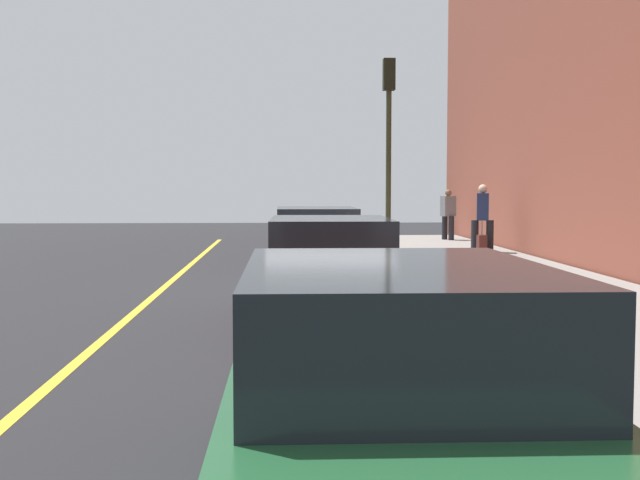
{
  "coord_description": "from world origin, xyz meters",
  "views": [
    {
      "loc": [
        -15.58,
        0.95,
        1.93
      ],
      "look_at": [
        -1.0,
        0.23,
        0.96
      ],
      "focal_mm": 44.9,
      "sensor_mm": 36.0,
      "label": 1
    }
  ],
  "objects_px": {
    "traffic_light_pole": "(389,127)",
    "parked_car_red": "(330,272)",
    "rolling_suitcase": "(482,244)",
    "parked_car_silver": "(316,244)",
    "parked_car_green": "(391,395)",
    "pedestrian_navy_coat": "(483,216)",
    "pedestrian_grey_coat": "(448,213)"
  },
  "relations": [
    {
      "from": "traffic_light_pole",
      "to": "rolling_suitcase",
      "type": "bearing_deg",
      "value": -41.64
    },
    {
      "from": "parked_car_green",
      "to": "parked_car_silver",
      "type": "relative_size",
      "value": 0.99
    },
    {
      "from": "traffic_light_pole",
      "to": "parked_car_silver",
      "type": "bearing_deg",
      "value": 128.99
    },
    {
      "from": "parked_car_red",
      "to": "traffic_light_pole",
      "type": "bearing_deg",
      "value": -14.11
    },
    {
      "from": "parked_car_silver",
      "to": "rolling_suitcase",
      "type": "distance_m",
      "value": 6.71
    },
    {
      "from": "parked_car_silver",
      "to": "pedestrian_navy_coat",
      "type": "bearing_deg",
      "value": -43.14
    },
    {
      "from": "pedestrian_grey_coat",
      "to": "parked_car_silver",
      "type": "bearing_deg",
      "value": 154.28
    },
    {
      "from": "parked_car_green",
      "to": "pedestrian_grey_coat",
      "type": "bearing_deg",
      "value": -12.7
    },
    {
      "from": "traffic_light_pole",
      "to": "rolling_suitcase",
      "type": "xyz_separation_m",
      "value": [
        3.39,
        -3.01,
        -2.87
      ]
    },
    {
      "from": "traffic_light_pole",
      "to": "rolling_suitcase",
      "type": "relative_size",
      "value": 5.46
    },
    {
      "from": "parked_car_red",
      "to": "rolling_suitcase",
      "type": "xyz_separation_m",
      "value": [
        10.35,
        -4.76,
        -0.36
      ]
    },
    {
      "from": "pedestrian_navy_coat",
      "to": "rolling_suitcase",
      "type": "xyz_separation_m",
      "value": [
        -0.38,
        0.11,
        -0.74
      ]
    },
    {
      "from": "parked_car_silver",
      "to": "pedestrian_navy_coat",
      "type": "height_order",
      "value": "pedestrian_navy_coat"
    },
    {
      "from": "traffic_light_pole",
      "to": "pedestrian_navy_coat",
      "type": "bearing_deg",
      "value": -39.64
    },
    {
      "from": "parked_car_green",
      "to": "parked_car_silver",
      "type": "height_order",
      "value": "same"
    },
    {
      "from": "parked_car_green",
      "to": "pedestrian_navy_coat",
      "type": "relative_size",
      "value": 2.42
    },
    {
      "from": "pedestrian_navy_coat",
      "to": "traffic_light_pole",
      "type": "xyz_separation_m",
      "value": [
        -3.77,
        3.12,
        2.13
      ]
    },
    {
      "from": "parked_car_silver",
      "to": "parked_car_green",
      "type": "bearing_deg",
      "value": 179.47
    },
    {
      "from": "rolling_suitcase",
      "to": "parked_car_red",
      "type": "bearing_deg",
      "value": 155.28
    },
    {
      "from": "parked_car_red",
      "to": "traffic_light_pole",
      "type": "relative_size",
      "value": 0.97
    },
    {
      "from": "parked_car_red",
      "to": "pedestrian_navy_coat",
      "type": "xyz_separation_m",
      "value": [
        10.73,
        -4.87,
        0.38
      ]
    },
    {
      "from": "parked_car_red",
      "to": "pedestrian_navy_coat",
      "type": "distance_m",
      "value": 11.79
    },
    {
      "from": "parked_car_green",
      "to": "pedestrian_navy_coat",
      "type": "distance_m",
      "value": 18.01
    },
    {
      "from": "pedestrian_navy_coat",
      "to": "parked_car_green",
      "type": "bearing_deg",
      "value": 164.1
    },
    {
      "from": "pedestrian_navy_coat",
      "to": "pedestrian_grey_coat",
      "type": "bearing_deg",
      "value": -1.38
    },
    {
      "from": "parked_car_silver",
      "to": "parked_car_red",
      "type": "bearing_deg",
      "value": 179.46
    },
    {
      "from": "pedestrian_grey_coat",
      "to": "rolling_suitcase",
      "type": "relative_size",
      "value": 2.01
    },
    {
      "from": "parked_car_red",
      "to": "parked_car_silver",
      "type": "bearing_deg",
      "value": -0.54
    },
    {
      "from": "traffic_light_pole",
      "to": "parked_car_red",
      "type": "bearing_deg",
      "value": 165.89
    },
    {
      "from": "parked_car_silver",
      "to": "traffic_light_pole",
      "type": "relative_size",
      "value": 0.98
    },
    {
      "from": "pedestrian_grey_coat",
      "to": "pedestrian_navy_coat",
      "type": "bearing_deg",
      "value": 178.62
    },
    {
      "from": "parked_car_green",
      "to": "rolling_suitcase",
      "type": "relative_size",
      "value": 5.29
    }
  ]
}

